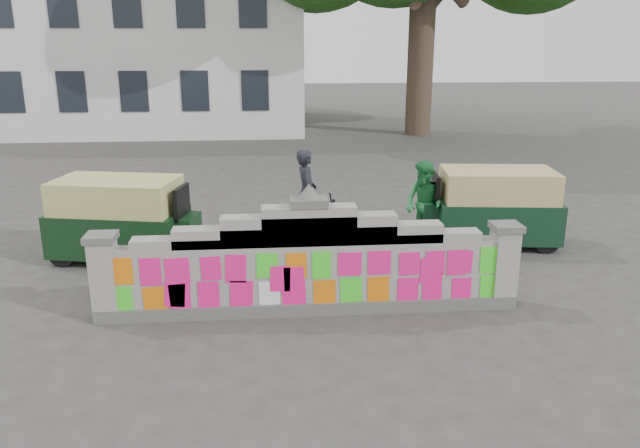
% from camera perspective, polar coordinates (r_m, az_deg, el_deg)
% --- Properties ---
extents(ground, '(100.00, 100.00, 0.00)m').
position_cam_1_polar(ground, '(9.71, -0.97, -7.97)').
color(ground, '#383533').
rests_on(ground, ground).
extents(parapet_wall, '(6.48, 0.44, 2.01)m').
position_cam_1_polar(parapet_wall, '(9.41, -0.99, -3.83)').
color(parapet_wall, '#4C4C49').
rests_on(parapet_wall, ground).
extents(building, '(16.00, 10.00, 8.90)m').
position_cam_1_polar(building, '(31.44, -17.38, 15.89)').
color(building, silver).
rests_on(building, ground).
extents(cyclist_bike, '(1.96, 0.78, 1.01)m').
position_cam_1_polar(cyclist_bike, '(12.51, -1.24, 0.23)').
color(cyclist_bike, black).
rests_on(cyclist_bike, ground).
extents(cyclist_rider, '(0.45, 0.65, 1.71)m').
position_cam_1_polar(cyclist_rider, '(12.42, -1.25, 1.79)').
color(cyclist_rider, black).
rests_on(cyclist_rider, ground).
extents(pedestrian, '(1.01, 1.07, 1.74)m').
position_cam_1_polar(pedestrian, '(12.50, 9.48, 1.72)').
color(pedestrian, '#23813A').
rests_on(pedestrian, ground).
extents(rickshaw_left, '(2.88, 1.77, 1.55)m').
position_cam_1_polar(rickshaw_left, '(12.24, -17.62, 0.51)').
color(rickshaw_left, black).
rests_on(rickshaw_left, ground).
extents(rickshaw_right, '(2.84, 1.56, 1.54)m').
position_cam_1_polar(rickshaw_right, '(13.00, 15.52, 1.59)').
color(rickshaw_right, black).
rests_on(rickshaw_right, ground).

